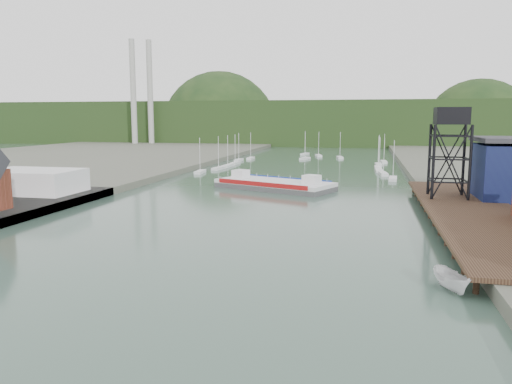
% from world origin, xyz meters
% --- Properties ---
extents(ground, '(600.00, 600.00, 0.00)m').
position_xyz_m(ground, '(0.00, 0.00, 0.00)').
color(ground, '#2D4639').
rests_on(ground, ground).
extents(east_pier, '(14.00, 70.00, 2.45)m').
position_xyz_m(east_pier, '(37.00, 45.00, 1.90)').
color(east_pier, black).
rests_on(east_pier, ground).
extents(white_shed, '(18.00, 12.00, 4.50)m').
position_xyz_m(white_shed, '(-44.00, 50.00, 3.85)').
color(white_shed, silver).
rests_on(white_shed, west_quay).
extents(lift_tower, '(6.50, 6.50, 16.00)m').
position_xyz_m(lift_tower, '(35.00, 58.00, 15.65)').
color(lift_tower, black).
rests_on(lift_tower, east_pier).
extents(marina_sailboats, '(57.71, 92.65, 0.90)m').
position_xyz_m(marina_sailboats, '(0.08, 138.46, 0.35)').
color(marina_sailboats, silver).
rests_on(marina_sailboats, ground).
extents(smokestacks, '(11.20, 8.20, 60.00)m').
position_xyz_m(smokestacks, '(-106.00, 232.50, 30.00)').
color(smokestacks, '#A2A39D').
rests_on(smokestacks, ground).
extents(distant_hills, '(500.00, 120.00, 80.00)m').
position_xyz_m(distant_hills, '(-3.98, 301.35, 10.38)').
color(distant_hills, black).
rests_on(distant_hills, ground).
extents(chain_ferry, '(29.15, 20.50, 3.90)m').
position_xyz_m(chain_ferry, '(0.01, 75.99, 1.12)').
color(chain_ferry, '#474749').
rests_on(chain_ferry, ground).
extents(motorboat, '(3.81, 5.85, 2.12)m').
position_xyz_m(motorboat, '(28.83, 11.98, 1.06)').
color(motorboat, silver).
rests_on(motorboat, ground).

